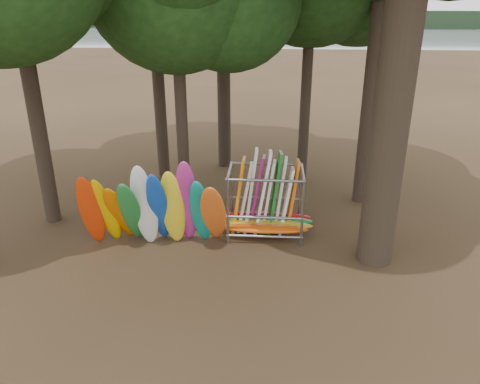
{
  "coord_description": "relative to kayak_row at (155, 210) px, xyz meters",
  "views": [
    {
      "loc": [
        1.53,
        -12.34,
        7.22
      ],
      "look_at": [
        0.58,
        1.5,
        1.4
      ],
      "focal_mm": 35.0,
      "sensor_mm": 36.0,
      "label": 1
    }
  ],
  "objects": [
    {
      "name": "ground",
      "position": [
        1.88,
        -0.16,
        -1.31
      ],
      "size": [
        120.0,
        120.0,
        0.0
      ],
      "primitive_type": "plane",
      "color": "#47331E",
      "rests_on": "ground"
    },
    {
      "name": "far_shore",
      "position": [
        1.88,
        109.84,
        0.69
      ],
      "size": [
        160.0,
        4.0,
        4.0
      ],
      "primitive_type": "cube",
      "color": "black",
      "rests_on": "ground"
    },
    {
      "name": "lake",
      "position": [
        1.88,
        59.84,
        -1.31
      ],
      "size": [
        160.0,
        160.0,
        0.0
      ],
      "primitive_type": "plane",
      "color": "gray",
      "rests_on": "ground"
    },
    {
      "name": "storage_rack",
      "position": [
        3.28,
        1.21,
        -0.28
      ],
      "size": [
        3.14,
        1.5,
        2.85
      ],
      "color": "slate",
      "rests_on": "ground"
    },
    {
      "name": "kayak_row",
      "position": [
        0.0,
        0.0,
        0.0
      ],
      "size": [
        4.49,
        2.05,
        3.19
      ],
      "color": "red",
      "rests_on": "ground"
    }
  ]
}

